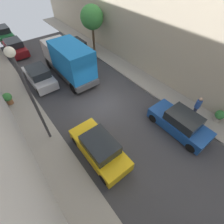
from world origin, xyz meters
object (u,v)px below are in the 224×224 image
delivery_truck (69,60)px  pedestrian (197,106)px  parked_car_left_5 (4,33)px  parked_car_right_1 (180,123)px  parked_car_left_2 (99,148)px  parked_car_left_4 (15,47)px  lamp_post (28,90)px  street_tree_1 (92,18)px  potted_plant_3 (220,116)px  potted_plant_0 (8,98)px  parked_car_right_2 (76,48)px  parked_car_left_3 (39,76)px

delivery_truck → pedestrian: size_ratio=3.84×
parked_car_left_5 → pedestrian: 24.52m
parked_car_right_1 → delivery_truck: (-2.70, 10.26, 1.07)m
parked_car_left_5 → delivery_truck: size_ratio=0.64×
parked_car_left_5 → pedestrian: (7.31, -23.41, 0.35)m
parked_car_left_2 → delivery_truck: 8.96m
delivery_truck → parked_car_right_1: bearing=-75.3°
parked_car_left_4 → lamp_post: (-1.90, -13.55, 3.43)m
delivery_truck → street_tree_1: (4.72, 3.08, 1.81)m
parked_car_left_2 → potted_plant_3: size_ratio=4.78×
street_tree_1 → potted_plant_0: 11.41m
delivery_truck → lamp_post: bearing=-130.5°
parked_car_right_2 → street_tree_1: (2.02, -0.63, 2.88)m
pedestrian → parked_car_left_5: bearing=107.3°
parked_car_left_2 → parked_car_left_4: size_ratio=1.00×
lamp_post → parked_car_left_3: bearing=73.3°
parked_car_left_5 → parked_car_right_1: bearing=-77.0°
parked_car_left_4 → street_tree_1: 9.44m
parked_car_left_3 → parked_car_left_5: (0.00, 12.27, 0.00)m
parked_car_right_1 → potted_plant_0: bearing=130.6°
potted_plant_0 → lamp_post: bearing=-77.0°
pedestrian → potted_plant_3: pedestrian is taller
street_tree_1 → delivery_truck: bearing=-146.8°
parked_car_right_2 → potted_plant_0: bearing=-154.1°
potted_plant_0 → potted_plant_3: (11.31, -11.19, -0.10)m
parked_car_right_2 → lamp_post: size_ratio=0.68×
parked_car_right_1 → street_tree_1: (2.02, 13.35, 2.88)m
parked_car_left_5 → delivery_truck: (2.70, -13.19, 1.07)m
parked_car_right_2 → pedestrian: size_ratio=2.44×
parked_car_left_4 → potted_plant_3: (8.26, -19.74, -0.10)m
delivery_truck → lamp_post: size_ratio=1.07×
parked_car_left_4 → parked_car_right_2: 6.99m
potted_plant_0 → lamp_post: size_ratio=0.16×
parked_car_left_5 → parked_car_left_4: bearing=-90.0°
street_tree_1 → parked_car_left_2: bearing=-122.7°
pedestrian → lamp_post: lamp_post is taller
parked_car_left_3 → pedestrian: bearing=-56.7°
parked_car_left_5 → parked_car_right_2: same height
parked_car_left_2 → parked_car_left_3: 9.40m
delivery_truck → potted_plant_0: 5.87m
parked_car_left_4 → pedestrian: pedestrian is taller
parked_car_left_3 → parked_car_left_4: (0.00, 7.23, 0.00)m
delivery_truck → potted_plant_3: delivery_truck is taller
potted_plant_0 → potted_plant_3: 15.91m
parked_car_right_1 → potted_plant_3: 3.15m
delivery_truck → pedestrian: bearing=-65.7°
parked_car_left_2 → street_tree_1: (7.42, 11.56, 2.88)m
parked_car_left_5 → pedestrian: size_ratio=2.44×
parked_car_left_5 → lamp_post: lamp_post is taller
pedestrian → potted_plant_0: 14.28m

